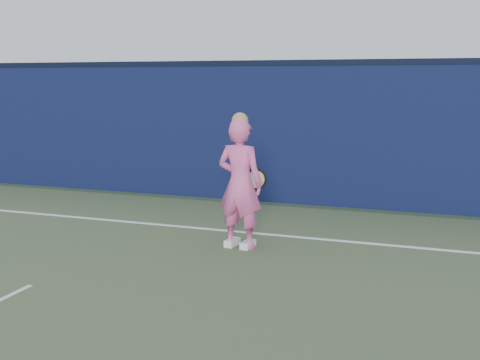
% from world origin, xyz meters
% --- Properties ---
extents(backstop_wall, '(24.00, 0.40, 2.50)m').
position_xyz_m(backstop_wall, '(0.00, 6.50, 1.25)').
color(backstop_wall, black).
rests_on(backstop_wall, ground).
extents(wall_cap, '(24.00, 0.42, 0.10)m').
position_xyz_m(wall_cap, '(0.00, 6.50, 2.55)').
color(wall_cap, black).
rests_on(wall_cap, backstop_wall).
extents(player, '(0.68, 0.49, 1.83)m').
position_xyz_m(player, '(1.66, 3.26, 0.88)').
color(player, '#EA5BA5').
rests_on(player, ground).
extents(racket, '(0.57, 0.15, 0.31)m').
position_xyz_m(racket, '(1.71, 3.69, 0.87)').
color(racket, black).
rests_on(racket, ground).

